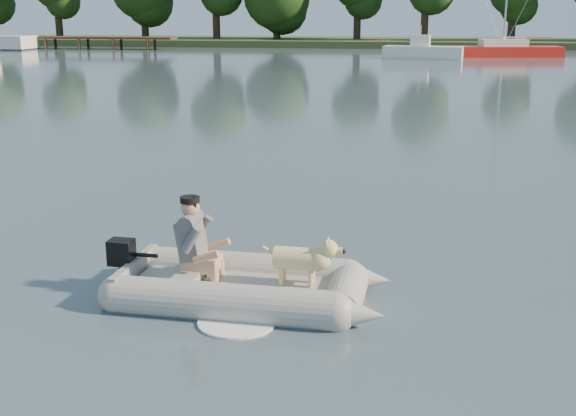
% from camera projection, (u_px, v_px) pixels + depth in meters
% --- Properties ---
extents(water, '(160.00, 160.00, 0.00)m').
position_uv_depth(water, '(223.00, 305.00, 8.20)').
color(water, slate).
rests_on(water, ground).
extents(shore_bank, '(160.00, 12.00, 0.70)m').
position_uv_depth(shore_bank, '(383.00, 43.00, 67.19)').
color(shore_bank, '#47512D').
rests_on(shore_bank, water).
extents(dock, '(18.00, 2.00, 1.04)m').
position_uv_depth(dock, '(73.00, 43.00, 61.46)').
color(dock, '#4C331E').
rests_on(dock, water).
extents(dinghy, '(4.23, 2.79, 1.27)m').
position_uv_depth(dinghy, '(245.00, 255.00, 8.22)').
color(dinghy, '#999994').
rests_on(dinghy, water).
extents(man, '(0.68, 0.59, 0.98)m').
position_uv_depth(man, '(193.00, 236.00, 8.34)').
color(man, '#5B5B5F').
rests_on(man, dinghy).
extents(dog, '(0.86, 0.34, 0.57)m').
position_uv_depth(dog, '(297.00, 263.00, 8.17)').
color(dog, '#CFBE77').
rests_on(dog, dinghy).
extents(outboard_motor, '(0.39, 0.28, 0.72)m').
position_uv_depth(outboard_motor, '(122.00, 267.00, 8.57)').
color(outboard_motor, black).
rests_on(outboard_motor, dinghy).
extents(motorboat, '(5.73, 2.83, 2.32)m').
position_uv_depth(motorboat, '(423.00, 43.00, 48.96)').
color(motorboat, white).
rests_on(motorboat, water).
extents(sailboat, '(7.51, 3.28, 9.98)m').
position_uv_depth(sailboat, '(508.00, 50.00, 51.34)').
color(sailboat, red).
rests_on(sailboat, water).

